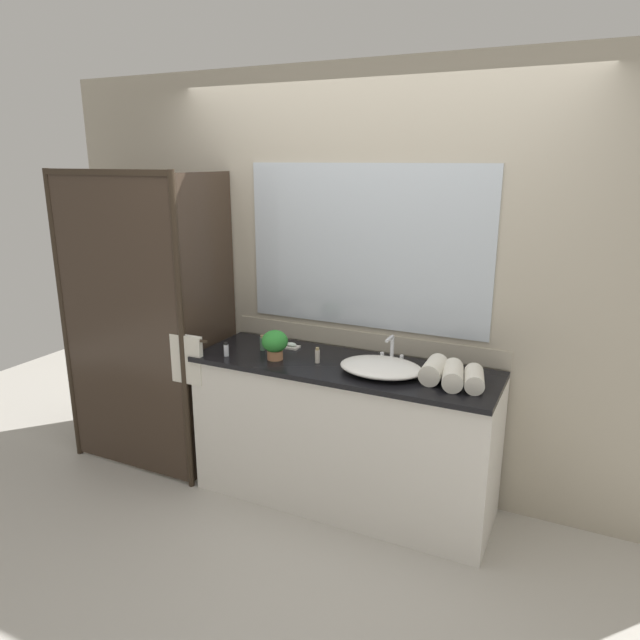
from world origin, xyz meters
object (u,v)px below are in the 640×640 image
(amenity_bottle_lotion, at_px, (317,356))
(amenity_bottle_body_wash, at_px, (263,343))
(potted_plant, at_px, (275,343))
(rolled_towel_far_edge, at_px, (434,370))
(rolled_towel_middle, at_px, (453,375))
(faucet, at_px, (391,355))
(soap_dish, at_px, (291,346))
(amenity_bottle_shampoo, at_px, (226,350))
(sink_basin, at_px, (381,367))
(rolled_towel_near_edge, at_px, (474,379))

(amenity_bottle_lotion, bearing_deg, amenity_bottle_body_wash, 171.36)
(amenity_bottle_lotion, bearing_deg, potted_plant, -168.55)
(amenity_bottle_lotion, bearing_deg, rolled_towel_far_edge, 1.92)
(amenity_bottle_body_wash, xyz_separation_m, amenity_bottle_lotion, (0.41, -0.06, -0.00))
(amenity_bottle_lotion, bearing_deg, rolled_towel_middle, -0.16)
(faucet, distance_m, soap_dish, 0.66)
(amenity_bottle_shampoo, distance_m, rolled_towel_middle, 1.36)
(amenity_bottle_shampoo, bearing_deg, amenity_bottle_body_wash, 53.73)
(sink_basin, bearing_deg, amenity_bottle_shampoo, -172.28)
(potted_plant, height_order, amenity_bottle_shampoo, potted_plant)
(amenity_bottle_lotion, relative_size, rolled_towel_middle, 0.37)
(sink_basin, xyz_separation_m, soap_dish, (-0.66, 0.18, -0.02))
(sink_basin, xyz_separation_m, rolled_towel_middle, (0.40, -0.00, 0.02))
(soap_dish, bearing_deg, rolled_towel_near_edge, -8.33)
(amenity_bottle_lotion, xyz_separation_m, rolled_towel_middle, (0.80, -0.00, 0.01))
(sink_basin, bearing_deg, faucet, 90.00)
(soap_dish, bearing_deg, rolled_towel_middle, -9.52)
(potted_plant, height_order, rolled_towel_far_edge, potted_plant)
(sink_basin, distance_m, faucet, 0.18)
(potted_plant, xyz_separation_m, rolled_towel_far_edge, (0.94, 0.07, -0.04))
(sink_basin, distance_m, amenity_bottle_body_wash, 0.81)
(sink_basin, bearing_deg, rolled_towel_middle, -0.19)
(amenity_bottle_shampoo, bearing_deg, rolled_towel_near_edge, 5.23)
(faucet, xyz_separation_m, rolled_towel_middle, (0.40, -0.18, -0.00))
(sink_basin, relative_size, amenity_bottle_lotion, 5.02)
(potted_plant, relative_size, soap_dish, 1.78)
(faucet, height_order, amenity_bottle_lotion, faucet)
(rolled_towel_near_edge, bearing_deg, potted_plant, -177.24)
(amenity_bottle_shampoo, xyz_separation_m, rolled_towel_middle, (1.35, 0.13, 0.01))
(potted_plant, distance_m, soap_dish, 0.24)
(amenity_bottle_shampoo, bearing_deg, amenity_bottle_lotion, 13.17)
(rolled_towel_near_edge, bearing_deg, rolled_towel_far_edge, 175.14)
(sink_basin, xyz_separation_m, amenity_bottle_shampoo, (-0.95, -0.13, 0.01))
(amenity_bottle_shampoo, relative_size, amenity_bottle_lotion, 0.92)
(rolled_towel_far_edge, bearing_deg, rolled_towel_middle, -12.92)
(amenity_bottle_body_wash, relative_size, rolled_towel_middle, 0.39)
(amenity_bottle_body_wash, height_order, amenity_bottle_lotion, amenity_bottle_body_wash)
(rolled_towel_middle, bearing_deg, rolled_towel_far_edge, 167.08)
(faucet, bearing_deg, amenity_bottle_body_wash, -171.96)
(soap_dish, bearing_deg, amenity_bottle_body_wash, -141.52)
(potted_plant, height_order, amenity_bottle_lotion, potted_plant)
(faucet, relative_size, potted_plant, 0.98)
(rolled_towel_middle, bearing_deg, amenity_bottle_body_wash, 176.93)
(rolled_towel_middle, distance_m, rolled_towel_far_edge, 0.11)
(sink_basin, bearing_deg, soap_dish, 165.04)
(sink_basin, height_order, amenity_bottle_lotion, amenity_bottle_lotion)
(amenity_bottle_shampoo, height_order, rolled_towel_near_edge, rolled_towel_near_edge)
(soap_dish, height_order, rolled_towel_far_edge, rolled_towel_far_edge)
(amenity_bottle_body_wash, relative_size, rolled_towel_far_edge, 0.43)
(potted_plant, height_order, rolled_towel_near_edge, potted_plant)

